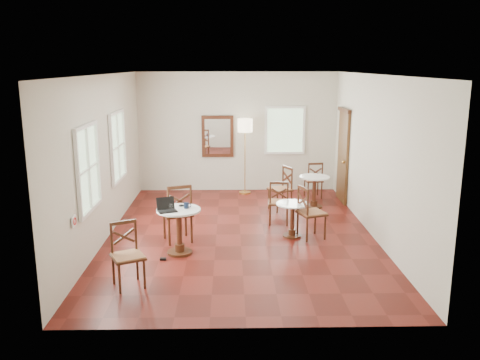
% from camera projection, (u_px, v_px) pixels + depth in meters
% --- Properties ---
extents(ground, '(7.00, 7.00, 0.00)m').
position_uv_depth(ground, '(240.00, 234.00, 9.61)').
color(ground, '#58150F').
rests_on(ground, ground).
extents(room_shell, '(5.02, 7.02, 3.01)m').
position_uv_depth(room_shell, '(237.00, 134.00, 9.45)').
color(room_shell, beige).
rests_on(room_shell, ground).
extents(cafe_table_near, '(0.75, 0.75, 0.79)m').
position_uv_depth(cafe_table_near, '(179.00, 226.00, 8.54)').
color(cafe_table_near, '#402010').
rests_on(cafe_table_near, ground).
extents(cafe_table_mid, '(0.62, 0.62, 0.65)m').
position_uv_depth(cafe_table_mid, '(292.00, 216.00, 9.41)').
color(cafe_table_mid, '#402010').
rests_on(cafe_table_mid, ground).
extents(cafe_table_back, '(0.68, 0.68, 0.72)m').
position_uv_depth(cafe_table_back, '(314.00, 188.00, 11.33)').
color(cafe_table_back, '#402010').
rests_on(cafe_table_back, ground).
extents(chair_near_a, '(0.64, 0.64, 1.09)m').
position_uv_depth(chair_near_a, '(178.00, 213.00, 9.12)').
color(chair_near_a, '#402010').
rests_on(chair_near_a, ground).
extents(chair_near_b, '(0.59, 0.59, 0.95)m').
position_uv_depth(chair_near_b, '(127.00, 255.00, 7.28)').
color(chair_near_b, '#402010').
rests_on(chair_near_b, ground).
extents(chair_mid_a, '(0.46, 0.46, 0.92)m').
position_uv_depth(chair_mid_a, '(279.00, 202.00, 10.15)').
color(chair_mid_a, '#402010').
rests_on(chair_mid_a, ground).
extents(chair_mid_b, '(0.59, 0.59, 1.00)m').
position_uv_depth(chair_mid_b, '(310.00, 212.00, 9.31)').
color(chair_mid_b, '#402010').
rests_on(chair_mid_b, ground).
extents(chair_back_a, '(0.45, 0.45, 0.89)m').
position_uv_depth(chair_back_a, '(314.00, 180.00, 12.17)').
color(chair_back_a, '#402010').
rests_on(chair_back_a, ground).
extents(chair_back_b, '(0.60, 0.60, 0.97)m').
position_uv_depth(chair_back_b, '(281.00, 189.00, 11.14)').
color(chair_back_b, '#402010').
rests_on(chair_back_b, ground).
extents(floor_lamp, '(0.36, 0.36, 1.88)m').
position_uv_depth(floor_lamp, '(245.00, 130.00, 12.32)').
color(floor_lamp, '#BF8C3F').
rests_on(floor_lamp, ground).
extents(laptop, '(0.37, 0.34, 0.22)m').
position_uv_depth(laptop, '(166.00, 208.00, 8.36)').
color(laptop, black).
rests_on(laptop, cafe_table_near).
extents(mouse, '(0.10, 0.07, 0.04)m').
position_uv_depth(mouse, '(181.00, 205.00, 8.62)').
color(mouse, black).
rests_on(mouse, cafe_table_near).
extents(navy_mug, '(0.13, 0.08, 0.10)m').
position_uv_depth(navy_mug, '(187.00, 205.00, 8.51)').
color(navy_mug, black).
rests_on(navy_mug, cafe_table_near).
extents(water_glass, '(0.07, 0.07, 0.11)m').
position_uv_depth(water_glass, '(171.00, 207.00, 8.39)').
color(water_glass, white).
rests_on(water_glass, cafe_table_near).
extents(power_adapter, '(0.10, 0.06, 0.04)m').
position_uv_depth(power_adapter, '(163.00, 259.00, 8.34)').
color(power_adapter, black).
rests_on(power_adapter, ground).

